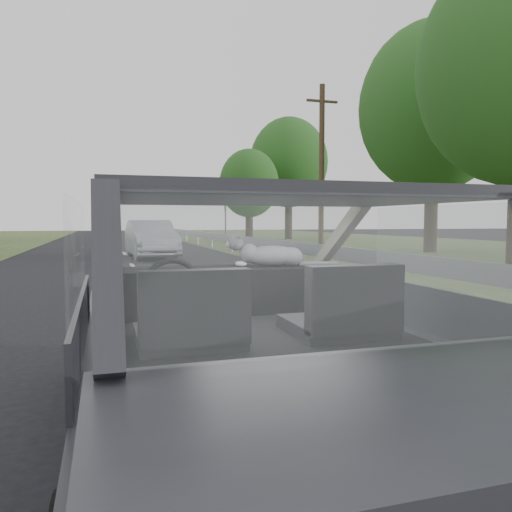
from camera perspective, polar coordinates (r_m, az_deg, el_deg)
ground at (r=3.01m, az=-0.17°, el=-21.68°), size 140.00×140.00×0.00m
subject_car at (r=2.78m, az=-0.18°, el=-8.08°), size 1.80×4.00×1.45m
dashboard at (r=3.35m, az=-3.28°, el=-3.83°), size 1.58×0.45×0.30m
driver_seat at (r=2.38m, az=-7.43°, el=-6.35°), size 0.50×0.72×0.42m
passenger_seat at (r=2.63m, az=10.08°, el=-5.39°), size 0.50×0.72×0.42m
steering_wheel at (r=2.98m, az=-9.43°, el=-3.50°), size 0.36×0.36×0.04m
cat at (r=3.39m, az=1.85°, el=0.17°), size 0.57×0.29×0.24m
guardrail at (r=13.61m, az=4.96°, el=0.93°), size 0.05×90.00×0.32m
other_car at (r=18.04m, az=-11.93°, el=1.91°), size 1.85×4.17×1.34m
highway_sign at (r=29.55m, az=-3.50°, el=3.92°), size 0.42×0.99×2.54m
utility_pole at (r=22.52m, az=7.50°, el=9.91°), size 0.30×0.30×7.27m
tree_1 at (r=22.42m, az=19.54°, el=12.25°), size 7.98×7.98×9.22m
tree_2 at (r=31.74m, az=-0.79°, el=6.78°), size 4.39×4.39×5.69m
tree_3 at (r=36.26m, az=3.76°, el=8.62°), size 6.93×6.93×8.46m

